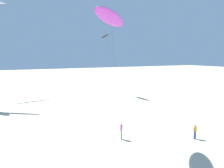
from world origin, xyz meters
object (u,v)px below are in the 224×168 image
at_px(flying_kite_2, 105,36).
at_px(person_near_right, 195,131).
at_px(person_foreground_walker, 121,131).
at_px(flying_kite_7, 110,18).

xyz_separation_m(flying_kite_2, person_near_right, (-3.96, -30.29, -12.34)).
bearing_deg(person_foreground_walker, flying_kite_7, 175.48).
relative_size(flying_kite_2, person_foreground_walker, 7.93).
height_order(flying_kite_7, person_near_right, flying_kite_7).
distance_m(flying_kite_2, flying_kite_7, 29.37).
bearing_deg(flying_kite_7, person_near_right, -23.52).
relative_size(flying_kite_7, person_foreground_walker, 7.70).
xyz_separation_m(flying_kite_2, flying_kite_7, (-12.32, -26.65, -0.60)).
distance_m(flying_kite_2, person_near_right, 32.95).
bearing_deg(flying_kite_2, person_near_right, -97.44).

